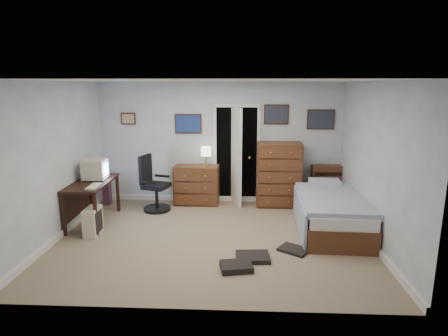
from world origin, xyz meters
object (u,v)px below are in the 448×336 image
Objects in this scene: tall_dresser at (279,174)px; bed at (330,211)px; computer_desk at (87,191)px; office_chair at (154,189)px; low_dresser at (197,185)px.

tall_dresser reaches higher than bed.
computer_desk is 1.22× the size of office_chair.
office_chair is 0.52× the size of bed.
tall_dresser is at bearing 123.46° from bed.
low_dresser reaches higher than bed.
bed is at bearing -57.97° from tall_dresser.
computer_desk is 2.18m from low_dresser.
low_dresser is 0.70× the size of tall_dresser.
tall_dresser is at bearing 1.51° from low_dresser.
low_dresser is at bearing -179.72° from tall_dresser.
office_chair is at bearing 167.87° from bed.
tall_dresser is at bearing 26.46° from office_chair.
bed is at bearing -25.75° from low_dresser.
computer_desk is 1.26m from office_chair.
office_chair is 1.21× the size of low_dresser.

